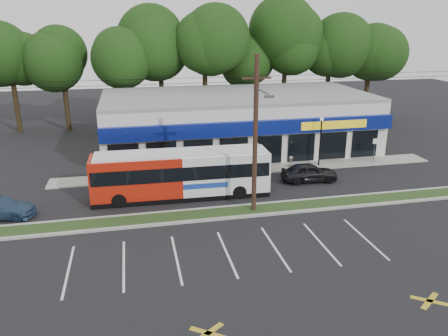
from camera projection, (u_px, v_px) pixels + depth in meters
ground at (211, 222)px, 27.03m from camera, size 120.00×120.00×0.00m
grass_strip at (208, 214)px, 27.93m from camera, size 40.00×1.60×0.12m
curb_south at (211, 220)px, 27.14m from camera, size 40.00×0.25×0.14m
curb_north at (206, 209)px, 28.72m from camera, size 40.00×0.25×0.14m
sidewalk at (250, 170)px, 36.35m from camera, size 32.00×2.20×0.10m
strip_mall at (237, 121)px, 42.02m from camera, size 25.00×12.55×5.30m
utility_pole at (253, 131)px, 26.72m from camera, size 50.00×2.77×10.00m
lamp_post at (321, 136)px, 36.53m from camera, size 0.30×0.30×4.25m
sign_post at (375, 146)px, 37.68m from camera, size 0.45×0.10×2.23m
tree_line at (203, 53)px, 49.22m from camera, size 46.76×6.76×11.83m
metrobus at (181, 173)px, 30.38m from camera, size 12.34×2.89×3.30m
car_dark at (309, 172)px, 33.64m from camera, size 4.38×1.97×1.46m
pedestrian_a at (258, 164)px, 34.83m from camera, size 0.72×0.48×1.96m
pedestrian_b at (290, 166)px, 34.69m from camera, size 0.94×0.81×1.68m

